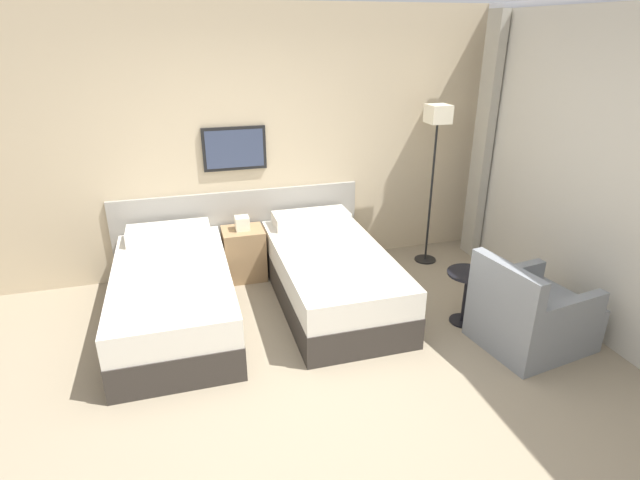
{
  "coord_description": "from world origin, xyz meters",
  "views": [
    {
      "loc": [
        -0.77,
        -2.8,
        2.44
      ],
      "look_at": [
        0.38,
        1.21,
        0.68
      ],
      "focal_mm": 28.0,
      "sensor_mm": 36.0,
      "label": 1
    }
  ],
  "objects_px": {
    "bed_near_door": "(174,295)",
    "floor_lamp": "(436,136)",
    "bed_near_window": "(331,275)",
    "side_table": "(467,288)",
    "armchair": "(530,317)",
    "nightstand": "(244,253)"
  },
  "relations": [
    {
      "from": "bed_near_window",
      "to": "side_table",
      "type": "distance_m",
      "value": 1.26
    },
    {
      "from": "bed_near_window",
      "to": "floor_lamp",
      "type": "bearing_deg",
      "value": 23.72
    },
    {
      "from": "bed_near_door",
      "to": "floor_lamp",
      "type": "height_order",
      "value": "floor_lamp"
    },
    {
      "from": "bed_near_window",
      "to": "bed_near_door",
      "type": "bearing_deg",
      "value": 180.0
    },
    {
      "from": "nightstand",
      "to": "armchair",
      "type": "bearing_deg",
      "value": -41.88
    },
    {
      "from": "floor_lamp",
      "to": "armchair",
      "type": "xyz_separation_m",
      "value": [
        0.05,
        -1.73,
        -1.17
      ]
    },
    {
      "from": "bed_near_door",
      "to": "nightstand",
      "type": "height_order",
      "value": "nightstand"
    },
    {
      "from": "nightstand",
      "to": "floor_lamp",
      "type": "bearing_deg",
      "value": -4.26
    },
    {
      "from": "bed_near_window",
      "to": "side_table",
      "type": "relative_size",
      "value": 3.9
    },
    {
      "from": "bed_near_door",
      "to": "floor_lamp",
      "type": "relative_size",
      "value": 1.11
    },
    {
      "from": "floor_lamp",
      "to": "side_table",
      "type": "distance_m",
      "value": 1.7
    },
    {
      "from": "bed_near_door",
      "to": "bed_near_window",
      "type": "bearing_deg",
      "value": 0.0
    },
    {
      "from": "side_table",
      "to": "floor_lamp",
      "type": "bearing_deg",
      "value": 77.76
    },
    {
      "from": "nightstand",
      "to": "bed_near_window",
      "type": "bearing_deg",
      "value": -45.14
    },
    {
      "from": "nightstand",
      "to": "side_table",
      "type": "xyz_separation_m",
      "value": [
        1.77,
        -1.43,
        0.06
      ]
    },
    {
      "from": "floor_lamp",
      "to": "bed_near_window",
      "type": "bearing_deg",
      "value": -156.28
    },
    {
      "from": "bed_near_window",
      "to": "nightstand",
      "type": "height_order",
      "value": "nightstand"
    },
    {
      "from": "floor_lamp",
      "to": "nightstand",
      "type": "bearing_deg",
      "value": 175.74
    },
    {
      "from": "bed_near_window",
      "to": "floor_lamp",
      "type": "xyz_separation_m",
      "value": [
        1.32,
        0.58,
        1.15
      ]
    },
    {
      "from": "armchair",
      "to": "bed_near_window",
      "type": "bearing_deg",
      "value": 41.28
    },
    {
      "from": "bed_near_window",
      "to": "armchair",
      "type": "distance_m",
      "value": 1.79
    },
    {
      "from": "bed_near_door",
      "to": "side_table",
      "type": "xyz_separation_m",
      "value": [
        2.5,
        -0.7,
        0.07
      ]
    }
  ]
}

